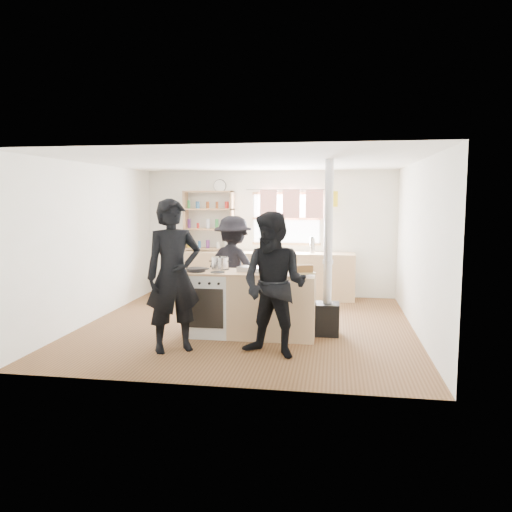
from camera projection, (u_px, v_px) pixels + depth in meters
name	position (u px, v px, depth m)	size (l,w,h in m)	color
ground	(248.00, 326.00, 7.70)	(5.00, 5.00, 0.01)	brown
back_counter	(267.00, 275.00, 9.82)	(3.40, 0.55, 0.90)	tan
shelving_unit	(209.00, 220.00, 10.00)	(1.00, 0.28, 1.20)	tan
thermos	(312.00, 245.00, 9.61)	(0.10, 0.10, 0.30)	silver
cooking_island	(251.00, 304.00, 7.08)	(1.97, 0.64, 0.93)	silver
skillet_greens	(196.00, 269.00, 7.04)	(0.33, 0.33, 0.05)	black
roast_tray	(252.00, 269.00, 7.05)	(0.41, 0.33, 0.07)	silver
stockpot_stove	(220.00, 263.00, 7.26)	(0.25, 0.25, 0.20)	silver
stockpot_counter	(275.00, 265.00, 6.96)	(0.31, 0.31, 0.23)	#B1B1B3
bread_board	(305.00, 270.00, 6.84)	(0.32, 0.26, 0.12)	tan
flue_heater	(327.00, 290.00, 7.13)	(0.35, 0.35, 2.50)	black
person_near_left	(174.00, 276.00, 6.35)	(0.71, 0.47, 1.96)	black
person_near_right	(274.00, 285.00, 6.14)	(0.87, 0.68, 1.80)	black
person_far	(233.00, 267.00, 8.13)	(1.08, 0.62, 1.67)	black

